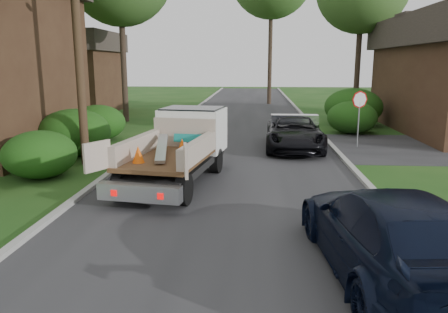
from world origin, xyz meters
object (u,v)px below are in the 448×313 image
utility_pole (77,17)px  black_pickup (295,133)px  stop_sign (359,107)px  flatbed_truck (183,142)px  navy_suv (391,234)px  house_left_far (65,71)px

utility_pole → black_pickup: bearing=23.3°
stop_sign → flatbed_truck: size_ratio=0.41×
black_pickup → navy_suv: (0.60, -11.49, 0.07)m
utility_pole → stop_sign: bearing=20.6°
black_pickup → stop_sign: bearing=15.1°
flatbed_truck → navy_suv: bearing=-45.9°
black_pickup → navy_suv: 11.50m
black_pickup → navy_suv: navy_suv is taller
house_left_far → navy_suv: house_left_far is taller
stop_sign → utility_pole: 11.91m
stop_sign → utility_pole: size_ratio=0.25×
stop_sign → navy_suv: 12.35m
house_left_far → flatbed_truck: house_left_far is taller
navy_suv → flatbed_truck: bearing=-60.0°
stop_sign → black_pickup: bearing=-167.4°
utility_pole → navy_suv: bearing=-43.7°
flatbed_truck → black_pickup: (3.99, 5.00, -0.46)m
stop_sign → house_left_far: size_ratio=0.33×
navy_suv → black_pickup: bearing=-92.3°
stop_sign → navy_suv: (-2.20, -12.11, -0.99)m
navy_suv → house_left_far: bearing=-62.0°
utility_pole → flatbed_truck: utility_pole is taller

